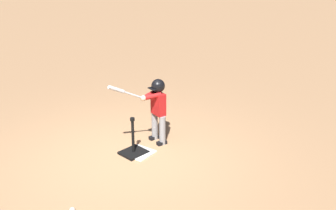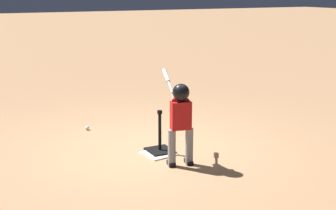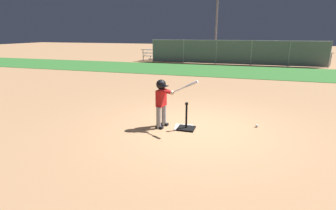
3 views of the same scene
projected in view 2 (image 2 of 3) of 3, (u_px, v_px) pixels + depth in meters
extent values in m
plane|color=#AD7F56|center=(148.00, 149.00, 7.33)|extent=(90.00, 90.00, 0.00)
cube|color=white|center=(159.00, 154.00, 7.10)|extent=(0.50, 0.50, 0.02)
cube|color=black|center=(160.00, 151.00, 7.19)|extent=(0.41, 0.37, 0.04)
cylinder|color=black|center=(160.00, 132.00, 7.11)|extent=(0.05, 0.05, 0.57)
cylinder|color=black|center=(160.00, 112.00, 7.04)|extent=(0.08, 0.08, 0.05)
cylinder|color=gray|center=(172.00, 148.00, 6.56)|extent=(0.13, 0.13, 0.54)
cube|color=black|center=(171.00, 163.00, 6.64)|extent=(0.19, 0.13, 0.06)
cylinder|color=gray|center=(189.00, 146.00, 6.63)|extent=(0.13, 0.13, 0.54)
cube|color=black|center=(189.00, 162.00, 6.70)|extent=(0.19, 0.13, 0.06)
cube|color=red|center=(181.00, 115.00, 6.48)|extent=(0.21, 0.31, 0.40)
sphere|color=#DBB293|center=(181.00, 93.00, 6.41)|extent=(0.20, 0.20, 0.20)
sphere|color=black|center=(181.00, 92.00, 6.41)|extent=(0.24, 0.24, 0.24)
cube|color=black|center=(179.00, 93.00, 6.51)|extent=(0.16, 0.20, 0.01)
cylinder|color=red|center=(175.00, 101.00, 6.57)|extent=(0.32, 0.23, 0.12)
cylinder|color=red|center=(181.00, 100.00, 6.59)|extent=(0.33, 0.11, 0.12)
sphere|color=#DBB293|center=(175.00, 99.00, 6.72)|extent=(0.10, 0.10, 0.10)
cylinder|color=silver|center=(169.00, 85.00, 6.97)|extent=(0.62, 0.16, 0.34)
cylinder|color=silver|center=(166.00, 76.00, 7.13)|extent=(0.29, 0.12, 0.19)
cylinder|color=black|center=(175.00, 100.00, 6.71)|extent=(0.04, 0.05, 0.05)
sphere|color=white|center=(87.00, 128.00, 8.32)|extent=(0.07, 0.07, 0.07)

